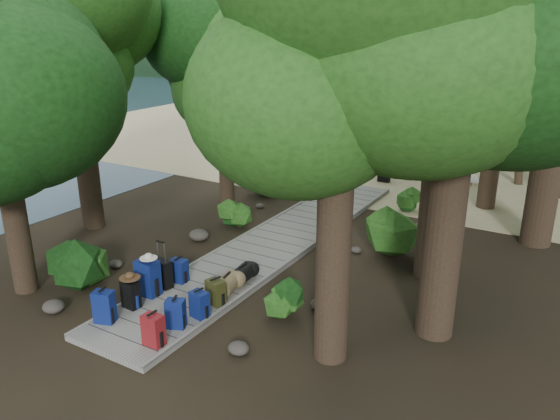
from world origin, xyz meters
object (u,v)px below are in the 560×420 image
Objects in this scene: backpack_left_a at (104,305)px; duffel_right_black at (243,274)px; backpack_left_b at (131,293)px; backpack_right_b at (176,312)px; suitcase_on_boardwalk at (163,274)px; kayak at (327,159)px; backpack_left_c at (148,276)px; lone_suitcase_on_sand at (384,173)px; sun_lounger at (471,175)px; backpack_right_c at (199,303)px; backpack_right_d at (216,291)px; backpack_left_d at (179,269)px; duffel_right_khaki at (227,284)px; backpack_right_a at (153,329)px.

duffel_right_black is (1.33, 2.80, -0.17)m from backpack_left_a.
backpack_left_b is 1.31m from backpack_right_b.
suitcase_on_boardwalk reaches higher than kayak.
backpack_left_c reaches higher than duffel_right_black.
lone_suitcase_on_sand is (1.05, 12.48, -0.12)m from backpack_left_a.
sun_lounger is at bearing 2.26° from kayak.
lone_suitcase_on_sand is (-0.42, 11.39, -0.06)m from backpack_right_c.
backpack_left_a is 0.44× the size of sun_lounger.
sun_lounger is at bearing 94.78° from backpack_right_d.
backpack_right_c is 0.95× the size of suitcase_on_boardwalk.
backpack_left_b is at bearing -123.56° from sun_lounger.
backpack_right_c is at bearing -38.61° from backpack_left_d.
backpack_left_a is 1.25× the size of backpack_right_d.
duffel_right_black is 0.20× the size of kayak.
duffel_right_khaki is at bearing 27.57° from suitcase_on_boardwalk.
backpack_right_b is 0.92× the size of lone_suitcase_on_sand.
backpack_right_d is at bearing 7.19° from suitcase_on_boardwalk.
backpack_left_c is 1.51× the size of backpack_left_d.
lone_suitcase_on_sand is 3.19m from sun_lounger.
backpack_right_c is 13.39m from kayak.
backpack_left_b is at bearing -141.93° from duffel_right_khaki.
duffel_right_khaki is at bearing 67.33° from backpack_right_b.
backpack_right_b is 0.39× the size of sun_lounger.
backpack_left_c is at bearing -102.86° from backpack_left_d.
backpack_right_d is 0.94× the size of duffel_right_black.
backpack_left_d is 0.91× the size of suitcase_on_boardwalk.
lone_suitcase_on_sand is at bearing 107.86° from backpack_right_d.
backpack_left_d reaches higher than duffel_right_black.
lone_suitcase_on_sand is (-0.27, 11.92, -0.07)m from backpack_right_b.
suitcase_on_boardwalk reaches higher than backpack_right_d.
backpack_right_b reaches higher than suitcase_on_boardwalk.
backpack_right_c is 0.60m from backpack_right_d.
backpack_right_d is 0.52m from duffel_right_khaki.
backpack_left_a is at bearing -95.10° from backpack_left_d.
backpack_right_c reaches higher than backpack_left_d.
suitcase_on_boardwalk is 12.47m from kayak.
backpack_left_b is 1.05× the size of duffel_right_black.
suitcase_on_boardwalk is 0.92× the size of lone_suitcase_on_sand.
backpack_right_a is 1.04× the size of backpack_right_b.
backpack_right_c reaches higher than sun_lounger.
backpack_left_b is 1.51m from backpack_right_c.
backpack_right_c is (0.15, 0.53, -0.02)m from backpack_right_b.
backpack_right_b is at bearing -78.84° from backpack_right_d.
backpack_left_a is at bearing -87.44° from backpack_left_c.
backpack_left_b is 0.21× the size of kayak.
backpack_right_b is 1.04× the size of duffel_right_black.
backpack_right_a is 1.09× the size of backpack_right_c.
suitcase_on_boardwalk reaches higher than lone_suitcase_on_sand.
backpack_left_d is 0.19× the size of kayak.
backpack_left_c is at bearing -85.88° from suitcase_on_boardwalk.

